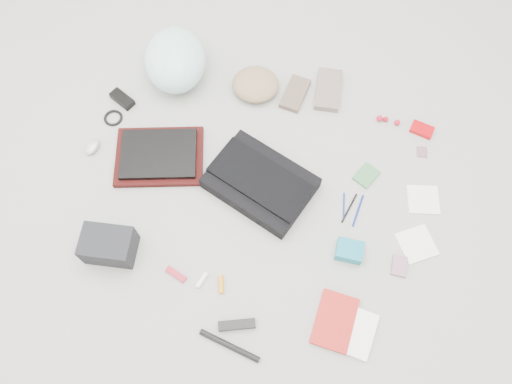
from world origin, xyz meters
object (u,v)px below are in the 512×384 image
(laptop, at_px, (159,154))
(bike_helmet, at_px, (175,60))
(messenger_bag, at_px, (260,183))
(accordion_wallet, at_px, (349,251))
(book_red, at_px, (335,321))
(camera_bag, at_px, (109,245))

(laptop, bearing_deg, bike_helmet, 82.03)
(messenger_bag, relative_size, accordion_wallet, 4.02)
(book_red, relative_size, accordion_wallet, 2.04)
(accordion_wallet, bearing_deg, messenger_bag, 154.04)
(bike_helmet, distance_m, camera_bag, 0.91)
(messenger_bag, distance_m, accordion_wallet, 0.46)
(messenger_bag, height_order, bike_helmet, bike_helmet)
(laptop, relative_size, accordion_wallet, 3.10)
(messenger_bag, bearing_deg, bike_helmet, 158.36)
(camera_bag, height_order, accordion_wallet, camera_bag)
(bike_helmet, xyz_separation_m, camera_bag, (0.06, -0.90, -0.04))
(messenger_bag, relative_size, bike_helmet, 1.20)
(camera_bag, xyz_separation_m, book_red, (0.93, -0.01, -0.05))
(messenger_bag, height_order, accordion_wallet, messenger_bag)
(accordion_wallet, bearing_deg, camera_bag, -166.80)
(messenger_bag, xyz_separation_m, accordion_wallet, (0.43, -0.18, -0.01))
(messenger_bag, distance_m, book_red, 0.64)
(bike_helmet, height_order, accordion_wallet, bike_helmet)
(messenger_bag, height_order, book_red, messenger_bag)
(bike_helmet, distance_m, book_red, 1.35)
(bike_helmet, bearing_deg, accordion_wallet, -53.07)
(messenger_bag, bearing_deg, book_red, -28.74)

